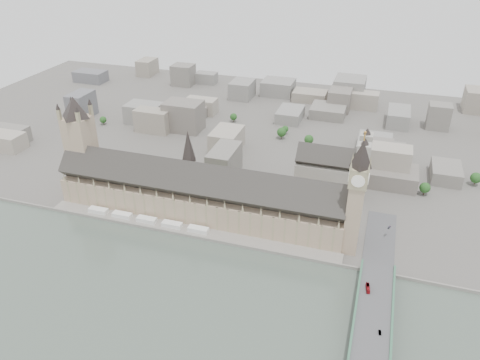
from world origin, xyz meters
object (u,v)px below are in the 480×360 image
(car_silver, at_px, (380,332))
(westminster_abbey, at_px, (333,172))
(elizabeth_tower, at_px, (357,190))
(palace_of_westminster, at_px, (198,194))
(victoria_tower, at_px, (81,142))
(car_approach, at_px, (389,227))
(red_bus_north, at_px, (368,288))
(westminster_bridge, at_px, (371,339))

(car_silver, bearing_deg, westminster_abbey, 99.27)
(elizabeth_tower, distance_m, westminster_abbey, 96.91)
(palace_of_westminster, distance_m, elizabeth_tower, 142.94)
(victoria_tower, xyz_separation_m, car_approach, (289.63, 10.81, -44.31))
(red_bus_north, bearing_deg, palace_of_westminster, 148.94)
(car_approach, bearing_deg, elizabeth_tower, -115.74)
(palace_of_westminster, relative_size, elizabeth_tower, 2.47)
(westminster_abbey, relative_size, car_approach, 15.21)
(westminster_bridge, relative_size, car_approach, 72.71)
(palace_of_westminster, relative_size, victoria_tower, 2.65)
(westminster_abbey, distance_m, car_approach, 82.48)
(elizabeth_tower, height_order, car_approach, elizabeth_tower)
(palace_of_westminster, bearing_deg, red_bus_north, -23.02)
(elizabeth_tower, distance_m, westminster_bridge, 111.81)
(palace_of_westminster, bearing_deg, westminster_abbey, 34.17)
(elizabeth_tower, bearing_deg, westminster_abbey, 107.29)
(red_bus_north, bearing_deg, elizabeth_tower, 100.49)
(victoria_tower, xyz_separation_m, car_silver, (288.82, -111.49, -44.28))
(elizabeth_tower, relative_size, car_silver, 26.06)
(westminster_abbey, bearing_deg, elizabeth_tower, -72.71)
(red_bus_north, height_order, car_silver, red_bus_north)
(westminster_bridge, relative_size, red_bus_north, 32.72)
(elizabeth_tower, height_order, westminster_abbey, elizabeth_tower)
(westminster_bridge, bearing_deg, palace_of_westminster, 146.51)
(victoria_tower, xyz_separation_m, westminster_bridge, (284.00, -113.50, -50.08))
(westminster_bridge, xyz_separation_m, westminster_abbey, (-51.08, 182.50, 19.96))
(westminster_bridge, bearing_deg, red_bus_north, 97.91)
(victoria_tower, relative_size, car_approach, 22.37)
(palace_of_westminster, xyz_separation_m, car_approach, (167.63, 17.11, -11.81))
(palace_of_westminster, distance_m, car_silver, 197.56)
(westminster_bridge, height_order, red_bus_north, red_bus_north)
(victoria_tower, distance_m, westminster_abbey, 244.79)
(palace_of_westminster, relative_size, car_approach, 59.29)
(palace_of_westminster, bearing_deg, car_silver, -32.23)
(victoria_tower, distance_m, red_bus_north, 290.96)
(westminster_abbey, bearing_deg, victoria_tower, -163.50)
(elizabeth_tower, bearing_deg, red_bus_north, -71.47)
(palace_of_westminster, xyz_separation_m, victoria_tower, (-122.00, 6.30, 32.50))
(westminster_abbey, height_order, car_silver, westminster_abbey)
(palace_of_westminster, xyz_separation_m, car_silver, (166.82, -105.19, -11.78))
(palace_of_westminster, bearing_deg, westminster_bridge, -33.49)
(elizabeth_tower, relative_size, victoria_tower, 1.07)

